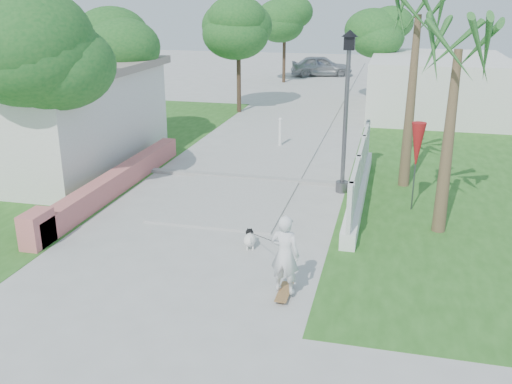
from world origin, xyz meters
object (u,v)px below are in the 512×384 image
(dog, at_px, (250,239))
(bollard, at_px, (280,131))
(street_lamp, at_px, (346,107))
(skateboarder, at_px, (265,240))
(parked_car, at_px, (321,66))
(patio_umbrella, at_px, (417,147))

(dog, bearing_deg, bollard, 80.94)
(street_lamp, xyz_separation_m, skateboarder, (-1.02, -5.31, -1.72))
(street_lamp, bearing_deg, skateboarder, -100.82)
(bollard, xyz_separation_m, parked_car, (-1.05, 19.26, 0.12))
(bollard, distance_m, skateboarder, 9.96)
(street_lamp, height_order, bollard, street_lamp)
(patio_umbrella, relative_size, dog, 4.03)
(skateboarder, xyz_separation_m, dog, (-0.59, 1.03, -0.48))
(skateboarder, xyz_separation_m, parked_car, (-2.73, 29.08, -0.00))
(street_lamp, height_order, dog, street_lamp)
(patio_umbrella, height_order, parked_car, patio_umbrella)
(dog, bearing_deg, street_lamp, 53.28)
(skateboarder, bearing_deg, dog, -49.74)
(bollard, xyz_separation_m, patio_umbrella, (4.60, -5.50, 1.10))
(street_lamp, relative_size, dog, 7.78)
(dog, xyz_separation_m, parked_car, (-2.14, 28.04, 0.48))
(street_lamp, bearing_deg, dog, -110.53)
(bollard, height_order, parked_car, parked_car)
(street_lamp, relative_size, bollard, 4.07)
(street_lamp, distance_m, parked_car, 24.12)
(bollard, relative_size, patio_umbrella, 0.47)
(bollard, bearing_deg, parked_car, 93.11)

